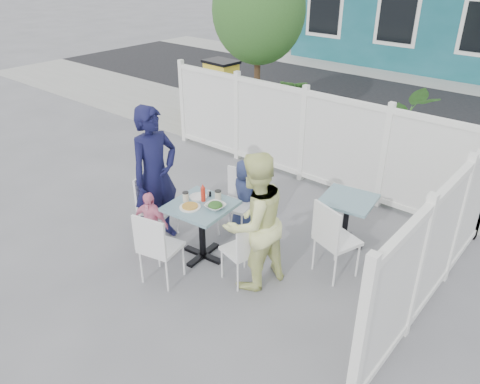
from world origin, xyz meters
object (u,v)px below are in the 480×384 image
Objects in this scene: chair_right at (245,247)px; boy at (246,195)px; chair_left at (152,202)px; spare_table at (347,209)px; main_table at (201,217)px; utility_cabinet at (222,91)px; chair_near at (156,244)px; chair_back at (238,197)px; toddler at (151,223)px; man at (155,176)px; woman at (254,222)px.

boy is at bearing 52.79° from chair_right.
spare_table is at bearing 106.83° from chair_left.
utility_cabinet is at bearing 129.37° from main_table.
chair_right is at bearing 71.74° from chair_left.
chair_right is 0.83× the size of boy.
utility_cabinet reaches higher than chair_near.
chair_back is 0.13m from boy.
toddler is (0.26, -0.26, -0.11)m from chair_left.
chair_near is (-1.30, -2.20, 0.01)m from spare_table.
utility_cabinet is 6.21m from chair_right.
man is at bearing 102.97° from chair_right.
chair_left and chair_near have the same top height.
man is at bearing 56.37° from boy.
boy is at bearing -123.63° from woman.
man is 2.14× the size of toddler.
spare_table is 1.61m from chair_right.
woman is at bearing 27.80° from chair_near.
chair_left is 1.72m from woman.
chair_near is 0.50× the size of man.
chair_near is 0.56× the size of woman.
utility_cabinet is 6.22m from chair_near.
chair_left is at bearing 117.47° from toddler.
utility_cabinet is 5.01m from chair_back.
chair_back reaches higher than toddler.
chair_left reaches higher than main_table.
chair_left reaches higher than spare_table.
man is at bearing -53.58° from utility_cabinet.
toddler is at bearing 115.78° from chair_right.
woman is at bearing 1.47° from main_table.
chair_left reaches higher than chair_back.
main_table is 0.92m from boy.
chair_back is 0.97× the size of chair_near.
woman reaches higher than chair_left.
chair_left is (-0.85, -0.08, -0.05)m from main_table.
chair_back is at bearing 119.06° from chair_left.
toddler is (-0.57, 0.38, -0.11)m from chair_near.
utility_cabinet reaches higher than chair_right.
chair_back reaches higher than spare_table.
chair_right is 1.04m from chair_near.
utility_cabinet reaches higher than toddler.
spare_table is (1.28, 1.47, -0.06)m from main_table.
chair_back is at bearing 94.72° from main_table.
chair_left is 1.05m from chair_near.
spare_table is 0.45× the size of woman.
boy is at bearing 91.70° from main_table.
chair_left is (2.73, -4.45, -0.09)m from utility_cabinet.
chair_near is (-0.80, -0.67, 0.04)m from chair_right.
utility_cabinet is 1.34× the size of chair_near.
utility_cabinet is at bearing 36.61° from man.
utility_cabinet is at bearing -39.01° from boy.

